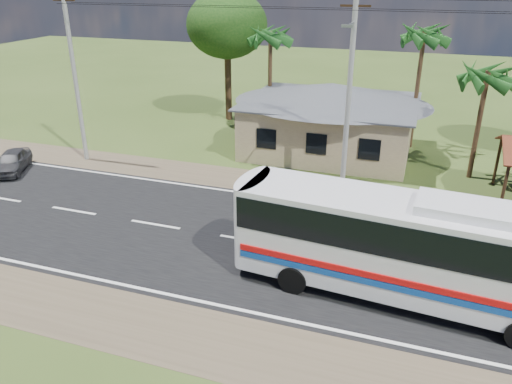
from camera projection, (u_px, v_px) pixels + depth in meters
ground at (247, 240)px, 21.72m from camera, size 120.00×120.00×0.00m
road at (247, 240)px, 21.72m from camera, size 120.00×16.00×0.03m
house at (331, 111)px, 31.61m from camera, size 12.40×10.00×5.00m
utility_poles at (343, 83)px, 24.22m from camera, size 32.80×2.22×11.00m
palm_near at (487, 76)px, 26.13m from camera, size 2.80×2.80×6.70m
palm_mid at (424, 35)px, 30.47m from camera, size 2.80×2.80×8.20m
palm_far at (270, 36)px, 34.06m from camera, size 2.80×2.80×7.70m
tree_behind_house at (227, 25)px, 36.79m from camera, size 6.00×6.00×9.61m
coach_bus at (427, 245)px, 16.77m from camera, size 13.10×3.79×4.01m
motorcycle at (448, 206)px, 23.98m from camera, size 1.64×0.68×0.84m
small_car at (12, 161)px, 29.03m from camera, size 2.84×3.88×1.23m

